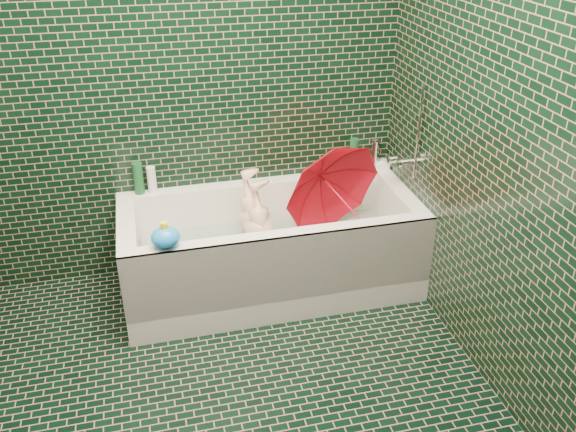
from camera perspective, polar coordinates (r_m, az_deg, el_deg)
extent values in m
plane|color=black|center=(2.93, -6.03, -19.01)|extent=(2.80, 2.80, 0.00)
plane|color=black|center=(3.49, -10.65, 13.20)|extent=(2.80, 0.00, 2.80)
plane|color=black|center=(2.63, 21.84, 6.41)|extent=(0.00, 2.80, 2.80)
cube|color=white|center=(3.70, -1.57, -5.52)|extent=(1.70, 0.75, 0.15)
cube|color=white|center=(3.83, -2.68, 0.56)|extent=(1.70, 0.10, 0.40)
cube|color=white|center=(3.28, -0.40, -4.66)|extent=(1.70, 0.10, 0.40)
cube|color=white|center=(3.78, 10.30, -0.33)|extent=(0.10, 0.55, 0.40)
cube|color=white|center=(3.50, -14.55, -3.40)|extent=(0.10, 0.55, 0.40)
cube|color=white|center=(3.29, -0.23, -6.12)|extent=(1.70, 0.02, 0.55)
cube|color=green|center=(3.66, -1.59, -4.47)|extent=(1.35, 0.47, 0.01)
cube|color=silver|center=(3.58, -1.62, -2.54)|extent=(1.48, 0.53, 0.00)
cylinder|color=silver|center=(3.62, 11.26, 4.98)|extent=(0.14, 0.05, 0.05)
cylinder|color=silver|center=(3.64, 9.72, 5.25)|extent=(0.05, 0.04, 0.04)
cylinder|color=silver|center=(3.46, 12.12, 7.64)|extent=(0.01, 0.01, 0.55)
imported|color=#E8B491|center=(3.54, -2.39, -2.78)|extent=(0.93, 0.40, 0.30)
imported|color=red|center=(3.50, 5.07, 1.57)|extent=(0.89, 0.81, 0.87)
imported|color=white|center=(3.93, 8.86, 4.26)|extent=(0.14, 0.14, 0.28)
imported|color=#5E1F76|center=(3.96, 8.67, 4.48)|extent=(0.10, 0.10, 0.18)
imported|color=#154B25|center=(3.88, 6.37, 4.08)|extent=(0.13, 0.13, 0.15)
cylinder|color=#154B25|center=(3.82, 6.16, 5.59)|extent=(0.07, 0.07, 0.23)
cylinder|color=silver|center=(3.92, 8.14, 5.72)|extent=(0.05, 0.05, 0.19)
cylinder|color=#154B25|center=(3.66, -13.83, 3.46)|extent=(0.07, 0.07, 0.19)
cylinder|color=white|center=(3.66, -12.63, 3.34)|extent=(0.07, 0.07, 0.16)
ellipsoid|color=yellow|center=(3.82, 4.37, 4.40)|extent=(0.10, 0.08, 0.07)
sphere|color=yellow|center=(3.82, 4.92, 5.05)|extent=(0.05, 0.05, 0.05)
cone|color=orange|center=(3.83, 5.26, 5.05)|extent=(0.02, 0.02, 0.02)
ellipsoid|color=#1A82EF|center=(3.08, -11.39, -2.01)|extent=(0.16, 0.14, 0.11)
cylinder|color=yellow|center=(3.05, -11.51, -0.93)|extent=(0.04, 0.04, 0.04)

